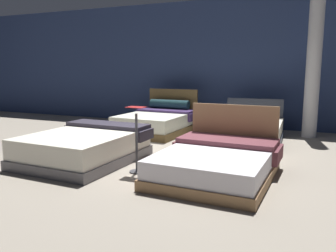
{
  "coord_description": "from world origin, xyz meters",
  "views": [
    {
      "loc": [
        2.5,
        -5.93,
        1.61
      ],
      "look_at": [
        -0.12,
        0.17,
        0.5
      ],
      "focal_mm": 36.58,
      "sensor_mm": 36.0,
      "label": 1
    }
  ],
  "objects_px": {
    "bed_3": "(248,131)",
    "support_pillar": "(314,63)",
    "bed_0": "(85,147)",
    "bed_2": "(158,122)",
    "bed_1": "(217,162)",
    "price_sign": "(137,147)"
  },
  "relations": [
    {
      "from": "bed_2",
      "to": "support_pillar",
      "type": "relative_size",
      "value": 0.6
    },
    {
      "from": "bed_0",
      "to": "bed_2",
      "type": "xyz_separation_m",
      "value": [
        0.01,
        3.02,
        0.02
      ]
    },
    {
      "from": "bed_1",
      "to": "support_pillar",
      "type": "height_order",
      "value": "support_pillar"
    },
    {
      "from": "price_sign",
      "to": "bed_0",
      "type": "bearing_deg",
      "value": 168.92
    },
    {
      "from": "bed_1",
      "to": "bed_2",
      "type": "height_order",
      "value": "bed_2"
    },
    {
      "from": "bed_1",
      "to": "bed_3",
      "type": "bearing_deg",
      "value": 92.91
    },
    {
      "from": "bed_0",
      "to": "price_sign",
      "type": "distance_m",
      "value": 1.19
    },
    {
      "from": "bed_0",
      "to": "price_sign",
      "type": "xyz_separation_m",
      "value": [
        1.16,
        -0.23,
        0.14
      ]
    },
    {
      "from": "price_sign",
      "to": "bed_2",
      "type": "bearing_deg",
      "value": 109.54
    },
    {
      "from": "bed_2",
      "to": "bed_3",
      "type": "height_order",
      "value": "bed_2"
    },
    {
      "from": "bed_0",
      "to": "support_pillar",
      "type": "distance_m",
      "value": 5.52
    },
    {
      "from": "bed_1",
      "to": "support_pillar",
      "type": "bearing_deg",
      "value": 74.61
    },
    {
      "from": "bed_3",
      "to": "support_pillar",
      "type": "relative_size",
      "value": 0.6
    },
    {
      "from": "bed_0",
      "to": "price_sign",
      "type": "bearing_deg",
      "value": -9.06
    },
    {
      "from": "price_sign",
      "to": "support_pillar",
      "type": "xyz_separation_m",
      "value": [
        2.43,
        4.15,
        1.35
      ]
    },
    {
      "from": "bed_0",
      "to": "support_pillar",
      "type": "relative_size",
      "value": 0.6
    },
    {
      "from": "bed_1",
      "to": "bed_0",
      "type": "bearing_deg",
      "value": -176.45
    },
    {
      "from": "bed_0",
      "to": "bed_2",
      "type": "distance_m",
      "value": 3.02
    },
    {
      "from": "price_sign",
      "to": "support_pillar",
      "type": "bearing_deg",
      "value": 59.66
    },
    {
      "from": "bed_2",
      "to": "price_sign",
      "type": "height_order",
      "value": "bed_2"
    },
    {
      "from": "bed_1",
      "to": "support_pillar",
      "type": "xyz_separation_m",
      "value": [
        1.21,
        3.86,
        1.52
      ]
    },
    {
      "from": "bed_3",
      "to": "price_sign",
      "type": "relative_size",
      "value": 2.01
    }
  ]
}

